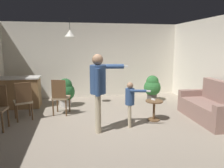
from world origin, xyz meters
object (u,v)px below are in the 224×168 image
(dining_chair_by_counter, at_px, (23,100))
(kitchen_counter, at_px, (20,92))
(side_table_by_couch, at_px, (154,108))
(potted_plant_by_wall, at_px, (65,91))
(person_adult, at_px, (99,84))
(potted_plant_corner, at_px, (152,87))
(person_child, at_px, (130,99))
(dining_chair_centre_back, at_px, (60,96))
(couch_floral, at_px, (211,107))
(spare_remote_on_table, at_px, (153,99))

(dining_chair_by_counter, bearing_deg, kitchen_counter, 85.86)
(side_table_by_couch, height_order, potted_plant_by_wall, potted_plant_by_wall)
(kitchen_counter, bearing_deg, dining_chair_by_counter, -73.48)
(person_adult, bearing_deg, potted_plant_corner, 145.14)
(person_adult, relative_size, person_child, 1.61)
(side_table_by_couch, xyz_separation_m, dining_chair_centre_back, (-2.38, 0.88, 0.22))
(couch_floral, distance_m, dining_chair_centre_back, 4.00)
(person_adult, xyz_separation_m, spare_remote_on_table, (1.47, 0.50, -0.53))
(potted_plant_corner, relative_size, potted_plant_by_wall, 0.99)
(dining_chair_by_counter, relative_size, spare_remote_on_table, 7.69)
(person_adult, height_order, potted_plant_corner, person_adult)
(couch_floral, distance_m, potted_plant_by_wall, 4.21)
(dining_chair_centre_back, bearing_deg, kitchen_counter, 156.37)
(dining_chair_by_counter, bearing_deg, potted_plant_by_wall, 26.69)
(potted_plant_by_wall, bearing_deg, couch_floral, -27.72)
(side_table_by_couch, xyz_separation_m, potted_plant_corner, (0.68, 1.90, 0.16))
(side_table_by_couch, bearing_deg, potted_plant_corner, 70.38)
(kitchen_counter, height_order, potted_plant_by_wall, kitchen_counter)
(person_child, height_order, potted_plant_by_wall, person_child)
(dining_chair_by_counter, height_order, dining_chair_centre_back, same)
(potted_plant_by_wall, bearing_deg, person_adult, -70.03)
(kitchen_counter, relative_size, person_child, 1.18)
(side_table_by_couch, relative_size, person_child, 0.49)
(dining_chair_centre_back, relative_size, potted_plant_by_wall, 1.12)
(person_child, xyz_separation_m, dining_chair_centre_back, (-1.66, 1.20, -0.12))
(couch_floral, bearing_deg, dining_chair_centre_back, 75.47)
(person_adult, distance_m, potted_plant_by_wall, 2.38)
(side_table_by_couch, distance_m, dining_chair_by_counter, 3.35)
(couch_floral, xyz_separation_m, spare_remote_on_table, (-1.47, 0.29, 0.21))
(kitchen_counter, bearing_deg, person_adult, -46.93)
(dining_chair_centre_back, height_order, potted_plant_by_wall, dining_chair_centre_back)
(couch_floral, bearing_deg, dining_chair_by_counter, 81.58)
(kitchen_counter, relative_size, potted_plant_corner, 1.42)
(side_table_by_couch, bearing_deg, potted_plant_by_wall, 142.84)
(kitchen_counter, relative_size, dining_chair_by_counter, 1.26)
(potted_plant_corner, bearing_deg, dining_chair_by_counter, -161.99)
(couch_floral, distance_m, kitchen_counter, 5.54)
(side_table_by_couch, bearing_deg, dining_chair_by_counter, 169.42)
(potted_plant_corner, distance_m, potted_plant_by_wall, 2.95)
(side_table_by_couch, height_order, potted_plant_corner, potted_plant_corner)
(person_child, bearing_deg, side_table_by_couch, 126.62)
(person_child, bearing_deg, dining_chair_centre_back, -112.87)
(dining_chair_by_counter, relative_size, potted_plant_corner, 1.13)
(potted_plant_corner, height_order, spare_remote_on_table, potted_plant_corner)
(person_child, bearing_deg, potted_plant_by_wall, -129.74)
(kitchen_counter, distance_m, dining_chair_centre_back, 1.62)
(spare_remote_on_table, bearing_deg, potted_plant_corner, 69.74)
(potted_plant_corner, bearing_deg, side_table_by_couch, -109.62)
(potted_plant_corner, height_order, potted_plant_by_wall, potted_plant_by_wall)
(couch_floral, xyz_separation_m, potted_plant_corner, (-0.78, 2.14, 0.16))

